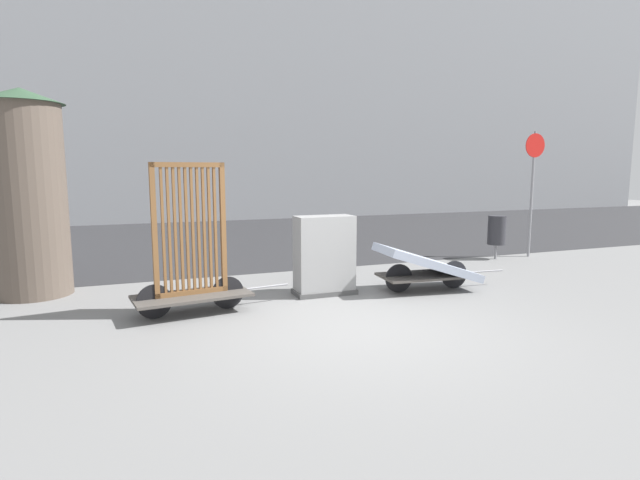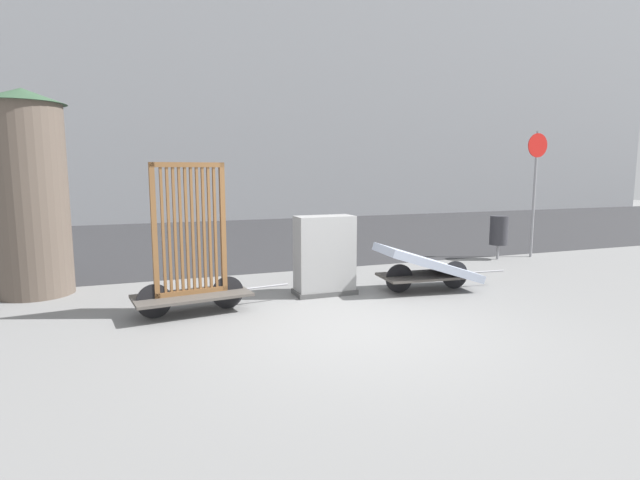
{
  "view_description": "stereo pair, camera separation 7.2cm",
  "coord_description": "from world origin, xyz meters",
  "px_view_note": "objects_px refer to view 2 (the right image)",
  "views": [
    {
      "loc": [
        -2.76,
        -5.76,
        2.07
      ],
      "look_at": [
        0.0,
        1.48,
        0.98
      ],
      "focal_mm": 28.0,
      "sensor_mm": 36.0,
      "label": 1
    },
    {
      "loc": [
        -2.69,
        -5.78,
        2.07
      ],
      "look_at": [
        0.0,
        1.48,
        0.98
      ],
      "focal_mm": 28.0,
      "sensor_mm": 36.0,
      "label": 2
    }
  ],
  "objects_px": {
    "bike_cart_with_bedframe": "(191,265)",
    "utility_cabinet": "(325,258)",
    "advertising_column": "(29,192)",
    "sign_post": "(535,177)",
    "trash_bin": "(499,231)",
    "bike_cart_with_mattress": "(428,266)"
  },
  "relations": [
    {
      "from": "bike_cart_with_bedframe",
      "to": "utility_cabinet",
      "type": "bearing_deg",
      "value": 2.03
    },
    {
      "from": "bike_cart_with_bedframe",
      "to": "advertising_column",
      "type": "bearing_deg",
      "value": 130.68
    },
    {
      "from": "utility_cabinet",
      "to": "advertising_column",
      "type": "xyz_separation_m",
      "value": [
        -4.54,
        1.66,
        1.09
      ]
    },
    {
      "from": "bike_cart_with_bedframe",
      "to": "sign_post",
      "type": "distance_m",
      "value": 8.48
    },
    {
      "from": "bike_cart_with_bedframe",
      "to": "advertising_column",
      "type": "xyz_separation_m",
      "value": [
        -2.34,
        2.05,
        0.99
      ]
    },
    {
      "from": "bike_cart_with_bedframe",
      "to": "sign_post",
      "type": "xyz_separation_m",
      "value": [
        8.15,
        2.05,
        1.19
      ]
    },
    {
      "from": "trash_bin",
      "to": "utility_cabinet",
      "type": "bearing_deg",
      "value": -161.47
    },
    {
      "from": "bike_cart_with_bedframe",
      "to": "bike_cart_with_mattress",
      "type": "relative_size",
      "value": 0.98
    },
    {
      "from": "bike_cart_with_mattress",
      "to": "sign_post",
      "type": "xyz_separation_m",
      "value": [
        4.18,
        2.05,
        1.47
      ]
    },
    {
      "from": "bike_cart_with_mattress",
      "to": "utility_cabinet",
      "type": "height_order",
      "value": "utility_cabinet"
    },
    {
      "from": "trash_bin",
      "to": "advertising_column",
      "type": "distance_m",
      "value": 9.56
    },
    {
      "from": "trash_bin",
      "to": "advertising_column",
      "type": "relative_size",
      "value": 0.3
    },
    {
      "from": "bike_cart_with_mattress",
      "to": "trash_bin",
      "type": "relative_size",
      "value": 2.37
    },
    {
      "from": "bike_cart_with_bedframe",
      "to": "sign_post",
      "type": "height_order",
      "value": "sign_post"
    },
    {
      "from": "sign_post",
      "to": "advertising_column",
      "type": "xyz_separation_m",
      "value": [
        -10.48,
        0.01,
        -0.2
      ]
    },
    {
      "from": "bike_cart_with_mattress",
      "to": "trash_bin",
      "type": "xyz_separation_m",
      "value": [
        3.21,
        2.05,
        0.24
      ]
    },
    {
      "from": "bike_cart_with_bedframe",
      "to": "bike_cart_with_mattress",
      "type": "bearing_deg",
      "value": -8.0
    },
    {
      "from": "bike_cart_with_bedframe",
      "to": "utility_cabinet",
      "type": "xyz_separation_m",
      "value": [
        2.2,
        0.39,
        -0.1
      ]
    },
    {
      "from": "advertising_column",
      "to": "bike_cart_with_bedframe",
      "type": "bearing_deg",
      "value": -41.33
    },
    {
      "from": "utility_cabinet",
      "to": "sign_post",
      "type": "xyz_separation_m",
      "value": [
        5.94,
        1.66,
        1.29
      ]
    },
    {
      "from": "utility_cabinet",
      "to": "trash_bin",
      "type": "height_order",
      "value": "utility_cabinet"
    },
    {
      "from": "advertising_column",
      "to": "bike_cart_with_mattress",
      "type": "bearing_deg",
      "value": -18.07
    }
  ]
}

